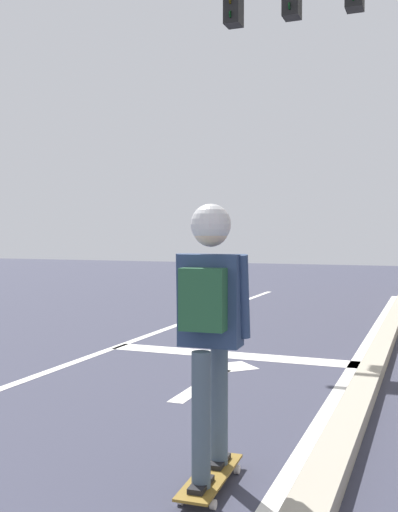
# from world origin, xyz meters

# --- Properties ---
(lane_line_center) EXTENTS (0.12, 20.00, 0.01)m
(lane_line_center) POSITION_xyz_m (0.04, 6.00, 0.00)
(lane_line_center) COLOR silver
(lane_line_center) RESTS_ON ground
(lane_line_curbside) EXTENTS (0.12, 20.00, 0.01)m
(lane_line_curbside) POSITION_xyz_m (3.16, 6.00, 0.00)
(lane_line_curbside) COLOR silver
(lane_line_curbside) RESTS_ON ground
(stop_bar) EXTENTS (3.27, 0.40, 0.01)m
(stop_bar) POSITION_xyz_m (1.68, 7.91, 0.00)
(stop_bar) COLOR silver
(stop_bar) RESTS_ON ground
(lane_arrow_stem) EXTENTS (0.16, 1.40, 0.01)m
(lane_arrow_stem) POSITION_xyz_m (1.84, 6.41, 0.00)
(lane_arrow_stem) COLOR silver
(lane_arrow_stem) RESTS_ON ground
(lane_arrow_head) EXTENTS (0.71, 0.71, 0.01)m
(lane_arrow_head) POSITION_xyz_m (1.84, 7.26, 0.00)
(lane_arrow_head) COLOR silver
(lane_arrow_head) RESTS_ON ground
(curb_strip) EXTENTS (0.24, 24.00, 0.14)m
(curb_strip) POSITION_xyz_m (3.41, 6.00, 0.07)
(curb_strip) COLOR #A79E8B
(curb_strip) RESTS_ON ground
(skateboard) EXTENTS (0.25, 0.77, 0.08)m
(skateboard) POSITION_xyz_m (2.77, 4.13, 0.07)
(skateboard) COLOR olive
(skateboard) RESTS_ON ground
(skater) EXTENTS (0.45, 0.61, 1.63)m
(skater) POSITION_xyz_m (2.77, 4.11, 1.11)
(skater) COLOR #445562
(skater) RESTS_ON skateboard
(traffic_signal_mast) EXTENTS (3.60, 0.34, 5.56)m
(traffic_signal_mast) POSITION_xyz_m (2.84, 9.41, 4.05)
(traffic_signal_mast) COLOR #57555C
(traffic_signal_mast) RESTS_ON ground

